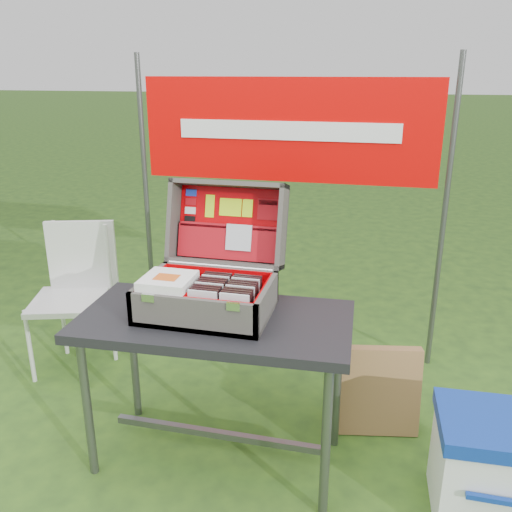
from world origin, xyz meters
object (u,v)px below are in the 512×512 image
(cooler, at_px, (499,468))
(table, at_px, (217,390))
(chair, at_px, (69,303))
(suitcase, at_px, (210,253))
(cardboard_box, at_px, (376,391))

(cooler, bearing_deg, table, 175.04)
(table, xyz_separation_m, chair, (-1.00, 0.51, 0.07))
(suitcase, height_order, cooler, suitcase)
(table, relative_size, cooler, 2.30)
(suitcase, distance_m, cooler, 1.36)
(chair, bearing_deg, cooler, -32.38)
(table, distance_m, cardboard_box, 0.75)
(chair, bearing_deg, suitcase, -41.33)
(cooler, relative_size, cardboard_box, 1.12)
(table, height_order, cardboard_box, table)
(chair, bearing_deg, table, -44.40)
(table, height_order, chair, chair)
(table, bearing_deg, cooler, -5.27)
(table, relative_size, cardboard_box, 2.58)
(chair, height_order, cardboard_box, chair)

